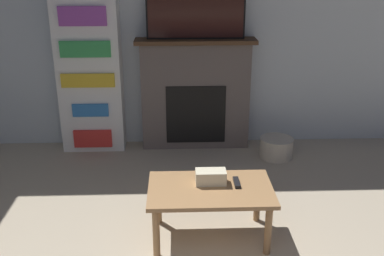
# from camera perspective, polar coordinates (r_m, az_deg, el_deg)

# --- Properties ---
(wall_back) EXTENTS (5.93, 0.06, 2.70)m
(wall_back) POSITION_cam_1_polar(r_m,az_deg,el_deg) (4.73, -2.45, 13.71)
(wall_back) COLOR silver
(wall_back) RESTS_ON ground_plane
(fireplace) EXTENTS (1.23, 0.28, 1.17)m
(fireplace) POSITION_cam_1_polar(r_m,az_deg,el_deg) (4.76, 0.44, 4.38)
(fireplace) COLOR #605651
(fireplace) RESTS_ON ground_plane
(tv) EXTENTS (0.98, 0.03, 0.54)m
(tv) POSITION_cam_1_polar(r_m,az_deg,el_deg) (4.57, 0.48, 14.59)
(tv) COLOR black
(tv) RESTS_ON fireplace
(coffee_table) EXTENTS (0.89, 0.55, 0.41)m
(coffee_table) POSITION_cam_1_polar(r_m,az_deg,el_deg) (3.25, 2.35, -8.48)
(coffee_table) COLOR #A87A4C
(coffee_table) RESTS_ON ground_plane
(tissue_box) EXTENTS (0.22, 0.12, 0.10)m
(tissue_box) POSITION_cam_1_polar(r_m,az_deg,el_deg) (3.26, 2.40, -6.22)
(tissue_box) COLOR beige
(tissue_box) RESTS_ON coffee_table
(remote_control) EXTENTS (0.04, 0.15, 0.02)m
(remote_control) POSITION_cam_1_polar(r_m,az_deg,el_deg) (3.29, 5.69, -6.89)
(remote_control) COLOR black
(remote_control) RESTS_ON coffee_table
(bookshelf) EXTENTS (0.64, 0.29, 1.57)m
(bookshelf) POSITION_cam_1_polar(r_m,az_deg,el_deg) (4.76, -12.79, 6.36)
(bookshelf) COLOR white
(bookshelf) RESTS_ON ground_plane
(storage_basket) EXTENTS (0.34, 0.34, 0.21)m
(storage_basket) POSITION_cam_1_polar(r_m,az_deg,el_deg) (4.71, 10.65, -2.47)
(storage_basket) COLOR #BCB29E
(storage_basket) RESTS_ON ground_plane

